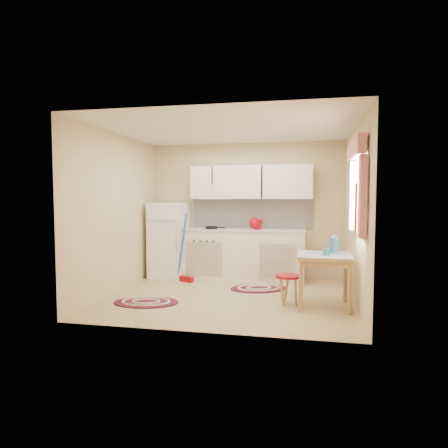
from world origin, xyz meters
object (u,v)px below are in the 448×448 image
at_px(fridge, 169,240).
at_px(base_cabinets, 241,255).
at_px(table, 324,281).
at_px(stool, 288,290).

bearing_deg(fridge, base_cabinets, 2.09).
xyz_separation_m(fridge, table, (2.76, -1.51, -0.34)).
height_order(fridge, table, fridge).
height_order(fridge, base_cabinets, fridge).
bearing_deg(fridge, table, -28.70).
relative_size(fridge, table, 1.94).
relative_size(table, stool, 1.71).
bearing_deg(table, fridge, 151.30).
distance_m(base_cabinets, stool, 1.81).
xyz_separation_m(fridge, stool, (2.27, -1.51, -0.49)).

